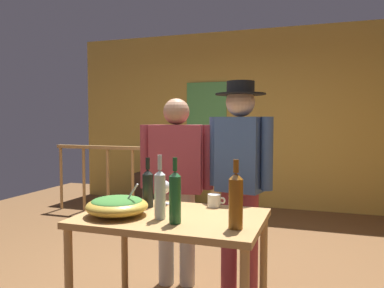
{
  "coord_description": "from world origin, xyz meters",
  "views": [
    {
      "loc": [
        1.17,
        -2.96,
        1.39
      ],
      "look_at": [
        0.3,
        -0.41,
        1.22
      ],
      "focal_mm": 35.48,
      "sensor_mm": 36.0,
      "label": 1
    }
  ],
  "objects_px": {
    "serving_table": "(172,230)",
    "wine_bottle_dark": "(148,187)",
    "framed_picture": "(207,105)",
    "mug_white": "(214,201)",
    "person_standing_left": "(177,175)",
    "wine_bottle_clear": "(160,193)",
    "tv_console": "(164,188)",
    "flat_screen_tv": "(163,157)",
    "wine_glass": "(164,188)",
    "person_standing_right": "(240,169)",
    "wine_bottle_amber": "(236,200)",
    "wine_bottle_green": "(175,196)",
    "stair_railing": "(158,173)",
    "salad_bowl": "(117,205)"
  },
  "relations": [
    {
      "from": "flat_screen_tv",
      "to": "serving_table",
      "type": "distance_m",
      "value": 3.88
    },
    {
      "from": "tv_console",
      "to": "person_standing_left",
      "type": "bearing_deg",
      "value": -65.04
    },
    {
      "from": "serving_table",
      "to": "wine_bottle_clear",
      "type": "height_order",
      "value": "wine_bottle_clear"
    },
    {
      "from": "wine_glass",
      "to": "wine_bottle_amber",
      "type": "xyz_separation_m",
      "value": [
        0.6,
        -0.43,
        0.05
      ]
    },
    {
      "from": "serving_table",
      "to": "wine_bottle_dark",
      "type": "distance_m",
      "value": 0.36
    },
    {
      "from": "tv_console",
      "to": "flat_screen_tv",
      "type": "xyz_separation_m",
      "value": [
        0.0,
        -0.03,
        0.53
      ]
    },
    {
      "from": "mug_white",
      "to": "framed_picture",
      "type": "bearing_deg",
      "value": 107.47
    },
    {
      "from": "flat_screen_tv",
      "to": "wine_bottle_clear",
      "type": "bearing_deg",
      "value": -67.15
    },
    {
      "from": "mug_white",
      "to": "person_standing_right",
      "type": "bearing_deg",
      "value": 80.94
    },
    {
      "from": "wine_glass",
      "to": "serving_table",
      "type": "bearing_deg",
      "value": -58.43
    },
    {
      "from": "tv_console",
      "to": "person_standing_left",
      "type": "xyz_separation_m",
      "value": [
        1.3,
        -2.8,
        0.67
      ]
    },
    {
      "from": "flat_screen_tv",
      "to": "salad_bowl",
      "type": "distance_m",
      "value": 3.87
    },
    {
      "from": "person_standing_right",
      "to": "person_standing_left",
      "type": "bearing_deg",
      "value": 11.74
    },
    {
      "from": "wine_bottle_dark",
      "to": "mug_white",
      "type": "height_order",
      "value": "wine_bottle_dark"
    },
    {
      "from": "salad_bowl",
      "to": "mug_white",
      "type": "height_order",
      "value": "salad_bowl"
    },
    {
      "from": "person_standing_left",
      "to": "framed_picture",
      "type": "bearing_deg",
      "value": -89.63
    },
    {
      "from": "wine_bottle_green",
      "to": "person_standing_right",
      "type": "relative_size",
      "value": 0.22
    },
    {
      "from": "serving_table",
      "to": "salad_bowl",
      "type": "relative_size",
      "value": 2.93
    },
    {
      "from": "wine_glass",
      "to": "person_standing_right",
      "type": "height_order",
      "value": "person_standing_right"
    },
    {
      "from": "wine_bottle_green",
      "to": "person_standing_left",
      "type": "bearing_deg",
      "value": 110.68
    },
    {
      "from": "wine_bottle_clear",
      "to": "mug_white",
      "type": "xyz_separation_m",
      "value": [
        0.23,
        0.4,
        -0.11
      ]
    },
    {
      "from": "wine_glass",
      "to": "wine_bottle_dark",
      "type": "distance_m",
      "value": 0.14
    },
    {
      "from": "tv_console",
      "to": "wine_bottle_amber",
      "type": "distance_m",
      "value": 4.3
    },
    {
      "from": "person_standing_left",
      "to": "wine_bottle_green",
      "type": "bearing_deg",
      "value": 98.93
    },
    {
      "from": "serving_table",
      "to": "wine_bottle_dark",
      "type": "bearing_deg",
      "value": 147.59
    },
    {
      "from": "flat_screen_tv",
      "to": "person_standing_right",
      "type": "relative_size",
      "value": 0.35
    },
    {
      "from": "tv_console",
      "to": "wine_glass",
      "type": "height_order",
      "value": "wine_glass"
    },
    {
      "from": "flat_screen_tv",
      "to": "person_standing_right",
      "type": "bearing_deg",
      "value": -56.42
    },
    {
      "from": "wine_bottle_amber",
      "to": "wine_bottle_green",
      "type": "height_order",
      "value": "wine_bottle_green"
    },
    {
      "from": "wine_bottle_dark",
      "to": "wine_bottle_green",
      "type": "bearing_deg",
      "value": -44.72
    },
    {
      "from": "wine_bottle_amber",
      "to": "wine_bottle_clear",
      "type": "bearing_deg",
      "value": 173.16
    },
    {
      "from": "stair_railing",
      "to": "wine_bottle_dark",
      "type": "xyz_separation_m",
      "value": [
        1.08,
        -2.59,
        0.3
      ]
    },
    {
      "from": "flat_screen_tv",
      "to": "serving_table",
      "type": "xyz_separation_m",
      "value": [
        1.57,
        -3.54,
        -0.09
      ]
    },
    {
      "from": "framed_picture",
      "to": "mug_white",
      "type": "distance_m",
      "value": 3.82
    },
    {
      "from": "wine_bottle_dark",
      "to": "wine_bottle_clear",
      "type": "bearing_deg",
      "value": -51.88
    },
    {
      "from": "framed_picture",
      "to": "person_standing_left",
      "type": "xyz_separation_m",
      "value": [
        0.66,
        -3.09,
        -0.7
      ]
    },
    {
      "from": "serving_table",
      "to": "wine_bottle_amber",
      "type": "bearing_deg",
      "value": -20.45
    },
    {
      "from": "wine_bottle_clear",
      "to": "framed_picture",
      "type": "bearing_deg",
      "value": 102.73
    },
    {
      "from": "flat_screen_tv",
      "to": "mug_white",
      "type": "bearing_deg",
      "value": -61.49
    },
    {
      "from": "framed_picture",
      "to": "stair_railing",
      "type": "bearing_deg",
      "value": -108.69
    },
    {
      "from": "stair_railing",
      "to": "wine_bottle_amber",
      "type": "relative_size",
      "value": 6.85
    },
    {
      "from": "framed_picture",
      "to": "serving_table",
      "type": "relative_size",
      "value": 0.67
    },
    {
      "from": "wine_bottle_green",
      "to": "person_standing_left",
      "type": "relative_size",
      "value": 0.24
    },
    {
      "from": "tv_console",
      "to": "wine_glass",
      "type": "distance_m",
      "value": 3.65
    },
    {
      "from": "framed_picture",
      "to": "stair_railing",
      "type": "distance_m",
      "value": 1.55
    },
    {
      "from": "flat_screen_tv",
      "to": "wine_bottle_dark",
      "type": "relative_size",
      "value": 1.77
    },
    {
      "from": "serving_table",
      "to": "wine_glass",
      "type": "relative_size",
      "value": 6.71
    },
    {
      "from": "tv_console",
      "to": "wine_bottle_green",
      "type": "height_order",
      "value": "wine_bottle_green"
    },
    {
      "from": "serving_table",
      "to": "salad_bowl",
      "type": "height_order",
      "value": "salad_bowl"
    },
    {
      "from": "wine_glass",
      "to": "person_standing_left",
      "type": "bearing_deg",
      "value": 101.65
    }
  ]
}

